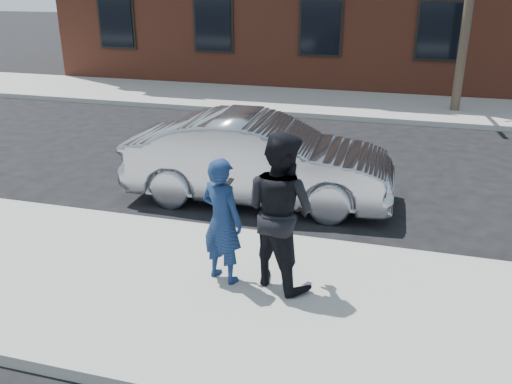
% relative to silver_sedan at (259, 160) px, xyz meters
% --- Properties ---
extents(ground, '(100.00, 100.00, 0.00)m').
position_rel_silver_sedan_xyz_m(ground, '(-0.71, -3.13, -0.78)').
color(ground, black).
rests_on(ground, ground).
extents(near_sidewalk, '(50.00, 3.50, 0.15)m').
position_rel_silver_sedan_xyz_m(near_sidewalk, '(-0.71, -3.38, -0.70)').
color(near_sidewalk, '#9C9A94').
rests_on(near_sidewalk, ground).
extents(near_curb, '(50.00, 0.10, 0.15)m').
position_rel_silver_sedan_xyz_m(near_curb, '(-0.71, -1.58, -0.70)').
color(near_curb, '#999691').
rests_on(near_curb, ground).
extents(far_sidewalk, '(50.00, 3.50, 0.15)m').
position_rel_silver_sedan_xyz_m(far_sidewalk, '(-0.71, 8.12, -0.70)').
color(far_sidewalk, '#9C9A94').
rests_on(far_sidewalk, ground).
extents(far_curb, '(50.00, 0.10, 0.15)m').
position_rel_silver_sedan_xyz_m(far_curb, '(-0.71, 6.32, -0.70)').
color(far_curb, '#999691').
rests_on(far_curb, ground).
extents(silver_sedan, '(4.79, 1.83, 1.56)m').
position_rel_silver_sedan_xyz_m(silver_sedan, '(0.00, 0.00, 0.00)').
color(silver_sedan, '#999BA3').
rests_on(silver_sedan, ground).
extents(man_hoodie, '(0.70, 0.59, 1.65)m').
position_rel_silver_sedan_xyz_m(man_hoodie, '(0.36, -3.03, 0.20)').
color(man_hoodie, navy).
rests_on(man_hoodie, near_sidewalk).
extents(man_peacoat, '(1.22, 1.13, 2.00)m').
position_rel_silver_sedan_xyz_m(man_peacoat, '(1.07, -2.91, 0.37)').
color(man_peacoat, black).
rests_on(man_peacoat, near_sidewalk).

